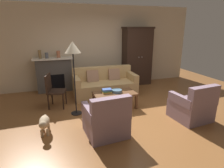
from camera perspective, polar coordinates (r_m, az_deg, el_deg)
The scene contains 16 objects.
ground_plane at distance 4.81m, azimuth 3.56°, elevation -8.57°, with size 9.60×9.60×0.00m, color brown.
back_wall at distance 6.80m, azimuth -4.43°, elevation 11.24°, with size 7.20×0.10×2.80m, color beige.
fireplace at distance 6.49m, azimuth -17.10°, elevation 2.81°, with size 1.26×0.48×1.12m.
armoire at distance 7.02m, azimuth 7.59°, elevation 8.37°, with size 1.06×0.57×2.08m.
couch at distance 5.89m, azimuth -2.21°, elevation -0.36°, with size 1.93×0.88×0.86m.
coffee_table at distance 4.94m, azimuth 0.81°, elevation -3.21°, with size 1.10×0.60×0.42m.
fruit_bowl at distance 4.94m, azimuth 1.50°, elevation -2.13°, with size 0.26×0.26×0.07m, color slate.
book_stack at distance 4.89m, azimuth -1.56°, elevation -2.11°, with size 0.26×0.20×0.11m.
mantel_vase_bronze at distance 6.35m, azimuth -21.08°, elevation 8.43°, with size 0.10×0.10×0.26m, color olive.
mantel_vase_slate at distance 6.35m, azimuth -19.22°, elevation 8.21°, with size 0.10×0.10×0.18m, color #565B66.
mantel_vase_terracotta at distance 6.35m, azimuth -15.97°, elevation 8.70°, with size 0.12×0.12×0.22m, color #A86042.
armchair_near_left at distance 3.74m, azimuth -1.75°, elevation -10.95°, with size 0.83×0.82×0.88m.
armchair_near_right at distance 4.70m, azimuth 23.25°, elevation -6.39°, with size 0.83×0.83×0.88m.
side_chair_wooden at distance 5.18m, azimuth -17.46°, elevation -1.35°, with size 0.54×0.54×0.90m.
floor_lamp at distance 4.39m, azimuth -11.80°, elevation 9.54°, with size 0.36×0.36×1.76m.
dog at distance 4.03m, azimuth -19.89°, elevation -11.01°, with size 0.23×0.57×0.39m.
Camera 1 is at (-1.66, -4.01, 2.06)m, focal length 30.10 mm.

